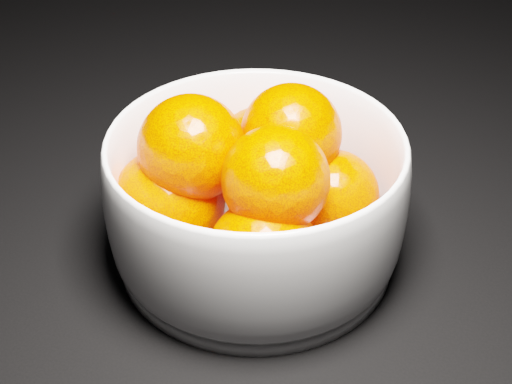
% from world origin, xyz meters
% --- Properties ---
extents(bowl, '(0.25, 0.25, 0.12)m').
position_xyz_m(bowl, '(-0.25, 0.25, 0.06)').
color(bowl, white).
rests_on(bowl, ground).
extents(orange_pile, '(0.21, 0.22, 0.14)m').
position_xyz_m(orange_pile, '(-0.26, 0.25, 0.08)').
color(orange_pile, '#FF3D00').
rests_on(orange_pile, bowl).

